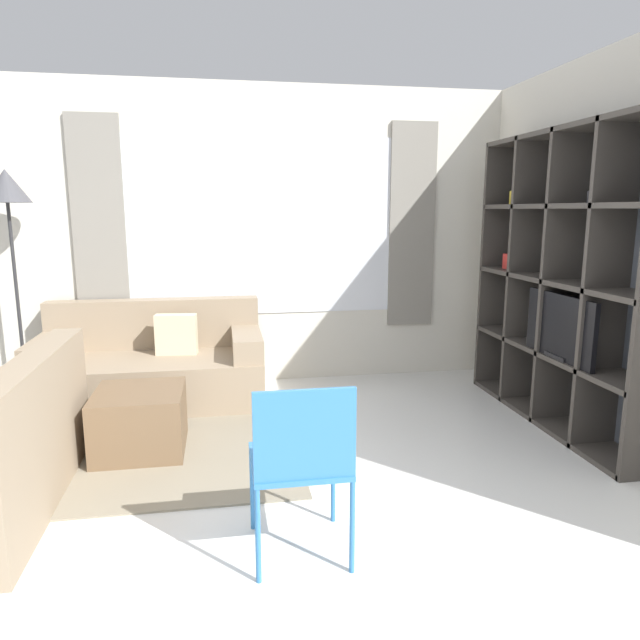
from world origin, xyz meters
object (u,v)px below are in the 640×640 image
Objects in this scene: shelving_unit at (566,283)px; floor_lamp at (7,200)px; ottoman at (140,421)px; couch_main at (153,367)px; folding_chair at (301,455)px.

shelving_unit is 1.13× the size of floor_lamp.
ottoman is (-3.07, -0.04, -0.86)m from shelving_unit.
floor_lamp is (-4.16, 1.19, 0.61)m from shelving_unit.
shelving_unit is 1.20× the size of couch_main.
folding_chair is (0.89, -1.39, 0.31)m from ottoman.
shelving_unit is at bearing -15.94° from floor_lamp.
couch_main reaches higher than ottoman.
shelving_unit is 3.35m from couch_main.
folding_chair is (-2.17, -1.42, -0.56)m from shelving_unit.
shelving_unit is 3.62× the size of ottoman.
couch_main is at bearing -9.05° from floor_lamp.
ottoman is 1.68m from folding_chair.
floor_lamp is at bearing -52.75° from folding_chair.
shelving_unit is at bearing -146.78° from folding_chair.
shelving_unit reaches higher than ottoman.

